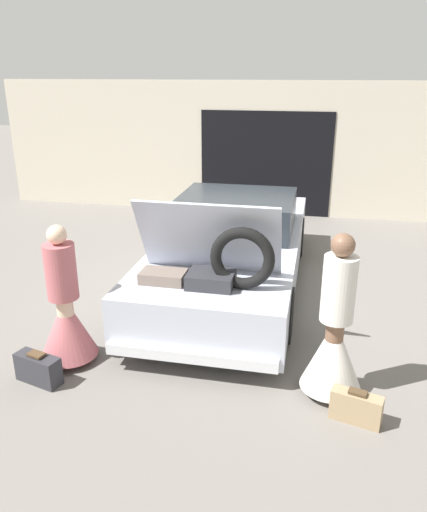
{
  "coord_description": "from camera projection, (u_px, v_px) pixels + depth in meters",
  "views": [
    {
      "loc": [
        1.13,
        -6.66,
        2.98
      ],
      "look_at": [
        0.0,
        -1.33,
        0.95
      ],
      "focal_mm": 35.0,
      "sensor_mm": 36.0,
      "label": 1
    }
  ],
  "objects": [
    {
      "name": "person_right",
      "position": [
        334.0,
        340.0,
        4.72
      ],
      "size": [
        0.59,
        0.59,
        1.65
      ],
      "rotation": [
        0.0,
        0.0,
        1.36
      ],
      "color": "brown",
      "rests_on": "ground_plane"
    },
    {
      "name": "suitcase_beside_left_person",
      "position": [
        38.0,
        369.0,
        5.05
      ],
      "size": [
        0.52,
        0.3,
        0.33
      ],
      "color": "#2D2D33",
      "rests_on": "ground_plane"
    },
    {
      "name": "garage_wall_back",
      "position": [
        266.0,
        150.0,
        10.66
      ],
      "size": [
        12.0,
        0.14,
        2.8
      ],
      "color": "beige",
      "rests_on": "ground_plane"
    },
    {
      "name": "person_left",
      "position": [
        66.0,
        315.0,
        5.29
      ],
      "size": [
        0.61,
        0.61,
        1.55
      ],
      "rotation": [
        0.0,
        0.0,
        -1.64
      ],
      "color": "beige",
      "rests_on": "ground_plane"
    },
    {
      "name": "suitcase_beside_right_person",
      "position": [
        356.0,
        407.0,
        4.47
      ],
      "size": [
        0.47,
        0.26,
        0.32
      ],
      "color": "#9E8460",
      "rests_on": "ground_plane"
    },
    {
      "name": "ground_plane",
      "position": [
        232.0,
        285.0,
        7.37
      ],
      "size": [
        40.0,
        40.0,
        0.0
      ],
      "primitive_type": "plane",
      "color": "slate"
    },
    {
      "name": "car",
      "position": [
        233.0,
        248.0,
        7.17
      ],
      "size": [
        1.91,
        4.92,
        1.7
      ],
      "color": "#B2B7C6",
      "rests_on": "ground_plane"
    }
  ]
}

